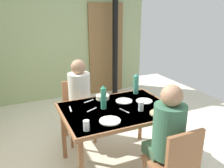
{
  "coord_description": "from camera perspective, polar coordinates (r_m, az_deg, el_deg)",
  "views": [
    {
      "loc": [
        -0.77,
        -2.32,
        1.84
      ],
      "look_at": [
        0.27,
        0.01,
        1.01
      ],
      "focal_mm": 36.46,
      "sensor_mm": 36.0,
      "label": 1
    }
  ],
  "objects": [
    {
      "name": "water_bottle_green_far",
      "position": [
        3.07,
        6.04,
        -0.03
      ],
      "size": [
        0.07,
        0.07,
        0.28
      ],
      "color": "#3B8770",
      "rests_on": "dining_table"
    },
    {
      "name": "cutlery_fork_far",
      "position": [
        2.85,
        -5.82,
        -4.3
      ],
      "size": [
        0.15,
        0.07,
        0.0
      ],
      "primitive_type": "cube",
      "rotation": [
        0.0,
        0.0,
        3.52
      ],
      "color": "silver",
      "rests_on": "dining_table"
    },
    {
      "name": "chair_far_diner",
      "position": [
        3.37,
        -8.56,
        -5.62
      ],
      "size": [
        0.4,
        0.4,
        0.87
      ],
      "rotation": [
        0.0,
        0.0,
        3.14
      ],
      "color": "#945F3C",
      "rests_on": "ground_plane"
    },
    {
      "name": "person_far_diner",
      "position": [
        3.14,
        -8.11,
        -1.8
      ],
      "size": [
        0.3,
        0.37,
        0.77
      ],
      "rotation": [
        0.0,
        0.0,
        3.14
      ],
      "color": "silver",
      "rests_on": "ground_plane"
    },
    {
      "name": "dinner_plate_far_center",
      "position": [
        2.86,
        8.09,
        -4.23
      ],
      "size": [
        0.2,
        0.2,
        0.01
      ],
      "primitive_type": "cylinder",
      "color": "white",
      "rests_on": "dining_table"
    },
    {
      "name": "chair_near_diner",
      "position": [
        2.28,
        15.46,
        -18.62
      ],
      "size": [
        0.4,
        0.4,
        0.87
      ],
      "color": "#945F3C",
      "rests_on": "ground_plane"
    },
    {
      "name": "cutlery_knife_near",
      "position": [
        2.58,
        3.12,
        -6.71
      ],
      "size": [
        0.06,
        0.15,
        0.0
      ],
      "primitive_type": "cube",
      "rotation": [
        0.0,
        0.0,
        5.0
      ],
      "color": "silver",
      "rests_on": "dining_table"
    },
    {
      "name": "dinner_plate_near_right",
      "position": [
        2.35,
        -0.5,
        -9.19
      ],
      "size": [
        0.22,
        0.22,
        0.01
      ],
      "primitive_type": "cylinder",
      "color": "white",
      "rests_on": "dining_table"
    },
    {
      "name": "door_wooden",
      "position": [
        5.18,
        -1.51,
        8.69
      ],
      "size": [
        0.8,
        0.05,
        2.0
      ],
      "primitive_type": "cube",
      "color": "olive",
      "rests_on": "ground_plane"
    },
    {
      "name": "dining_table",
      "position": [
        2.68,
        1.33,
        -7.61
      ],
      "size": [
        1.27,
        0.92,
        0.76
      ],
      "color": "#945F3C",
      "rests_on": "ground_plane"
    },
    {
      "name": "water_bottle_green_near",
      "position": [
        2.59,
        -2.15,
        -3.45
      ],
      "size": [
        0.07,
        0.07,
        0.28
      ],
      "color": "#348C6E",
      "rests_on": "dining_table"
    },
    {
      "name": "bread_plate_sliced",
      "position": [
        2.55,
        11.58,
        -7.18
      ],
      "size": [
        0.19,
        0.19,
        0.02
      ],
      "primitive_type": "cylinder",
      "color": "#DBB77A",
      "rests_on": "dining_table"
    },
    {
      "name": "cutlery_fork_near",
      "position": [
        2.61,
        -5.07,
        -6.43
      ],
      "size": [
        0.14,
        0.08,
        0.0
      ],
      "primitive_type": "cube",
      "rotation": [
        0.0,
        0.0,
        0.46
      ],
      "color": "silver",
      "rests_on": "dining_table"
    },
    {
      "name": "person_near_diner",
      "position": [
        2.22,
        13.83,
        -10.93
      ],
      "size": [
        0.3,
        0.37,
        0.77
      ],
      "color": "#3F6146",
      "rests_on": "ground_plane"
    },
    {
      "name": "drinking_glass_by_far_diner",
      "position": [
        2.18,
        -6.44,
        -10.3
      ],
      "size": [
        0.06,
        0.06,
        0.1
      ],
      "primitive_type": "cylinder",
      "color": "silver",
      "rests_on": "dining_table"
    },
    {
      "name": "drinking_glass_by_near_diner",
      "position": [
        2.58,
        7.28,
        -5.54
      ],
      "size": [
        0.06,
        0.06,
        0.11
      ],
      "primitive_type": "cylinder",
      "color": "silver",
      "rests_on": "dining_table"
    },
    {
      "name": "cutlery_knife_far",
      "position": [
        2.66,
        -10.4,
        -6.18
      ],
      "size": [
        0.03,
        0.15,
        0.0
      ],
      "primitive_type": "cube",
      "rotation": [
        0.0,
        0.0,
        4.59
      ],
      "color": "silver",
      "rests_on": "dining_table"
    },
    {
      "name": "dinner_plate_near_left",
      "position": [
        2.84,
        3.03,
        -4.26
      ],
      "size": [
        0.2,
        0.2,
        0.01
      ],
      "primitive_type": "cylinder",
      "color": "white",
      "rests_on": "dining_table"
    },
    {
      "name": "ground_plane",
      "position": [
        3.06,
        -4.91,
        -18.96
      ],
      "size": [
        6.43,
        6.43,
        0.0
      ],
      "primitive_type": "plane",
      "color": "silver"
    },
    {
      "name": "serving_bowl_center",
      "position": [
        2.9,
        -2.37,
        -3.28
      ],
      "size": [
        0.17,
        0.17,
        0.05
      ],
      "primitive_type": "cylinder",
      "color": "#EDE5C6",
      "rests_on": "dining_table"
    },
    {
      "name": "wall_back",
      "position": [
        4.89,
        -15.24,
        10.89
      ],
      "size": [
        4.22,
        0.1,
        2.57
      ],
      "primitive_type": "cube",
      "color": "#A2B580",
      "rests_on": "ground_plane"
    },
    {
      "name": "stove_pipe_column",
      "position": [
        4.94,
        0.8,
        11.57
      ],
      "size": [
        0.12,
        0.12,
        2.57
      ],
      "primitive_type": "cylinder",
      "color": "black",
      "rests_on": "ground_plane"
    }
  ]
}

